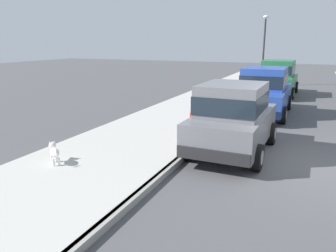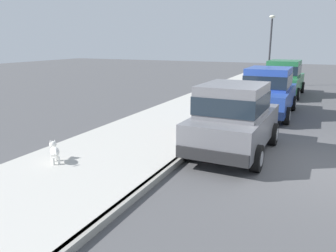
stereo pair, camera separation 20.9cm
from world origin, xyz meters
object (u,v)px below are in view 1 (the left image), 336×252
at_px(car_grey_hatchback, 233,117).
at_px(dog_white, 54,151).
at_px(car_blue_sedan, 264,91).
at_px(car_green_sedan, 278,77).
at_px(street_lamp, 264,42).
at_px(fire_hydrant, 192,123).

distance_m(car_grey_hatchback, dog_white, 4.58).
xyz_separation_m(car_blue_sedan, dog_white, (-3.62, -8.14, -0.55)).
xyz_separation_m(car_blue_sedan, car_green_sedan, (-0.03, 5.63, 0.00)).
height_order(car_grey_hatchback, street_lamp, street_lamp).
xyz_separation_m(fire_hydrant, street_lamp, (0.10, 13.83, 2.43)).
relative_size(car_green_sedan, fire_hydrant, 6.39).
height_order(car_grey_hatchback, car_blue_sedan, car_blue_sedan).
distance_m(car_grey_hatchback, street_lamp, 14.94).
xyz_separation_m(dog_white, street_lamp, (2.20, 17.58, 2.48)).
xyz_separation_m(car_blue_sedan, fire_hydrant, (-1.52, -4.39, -0.51)).
bearing_deg(car_grey_hatchback, car_blue_sedan, 89.25).
height_order(car_blue_sedan, dog_white, car_blue_sedan).
xyz_separation_m(car_grey_hatchback, car_green_sedan, (0.04, 10.94, 0.01)).
bearing_deg(car_blue_sedan, car_green_sedan, 90.29).
height_order(dog_white, street_lamp, street_lamp).
bearing_deg(street_lamp, fire_hydrant, -90.41).
bearing_deg(street_lamp, car_blue_sedan, -81.45).
bearing_deg(fire_hydrant, dog_white, -119.27).
height_order(car_grey_hatchback, car_green_sedan, car_green_sedan).
relative_size(fire_hydrant, street_lamp, 0.16).
distance_m(dog_white, street_lamp, 17.89).
relative_size(car_blue_sedan, fire_hydrant, 6.36).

